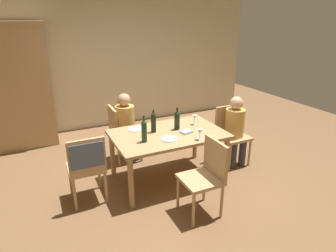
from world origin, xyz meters
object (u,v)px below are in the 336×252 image
wine_bottle_short_olive (154,122)px  wine_glass_centre (200,132)px  person_woman_host (127,122)px  chair_near (207,172)px  dinner_plate_host (169,139)px  armoire_cabinet (16,87)px  chair_far_left (120,130)px  wine_bottle_dark_red (144,130)px  chair_left_end (87,162)px  chair_right_end (230,131)px  dinner_plate_guest_left (136,129)px  dining_table (168,138)px  person_man_bearded (236,126)px  wine_bottle_tall_green (177,120)px  wine_glass_near_left (195,118)px

wine_bottle_short_olive → wine_glass_centre: bearing=-48.8°
person_woman_host → wine_bottle_short_olive: bearing=11.2°
chair_near → dinner_plate_host: (-0.17, 0.66, 0.20)m
armoire_cabinet → chair_far_left: armoire_cabinet is taller
chair_near → wine_bottle_dark_red: bearing=34.0°
chair_left_end → wine_glass_centre: 1.47m
chair_right_end → person_woman_host: person_woman_host is taller
dinner_plate_guest_left → chair_left_end: bearing=-151.4°
chair_right_end → dining_table: bearing=4.3°
wine_bottle_short_olive → dining_table: bearing=-33.3°
person_woman_host → wine_bottle_short_olive: size_ratio=3.49×
chair_far_left → wine_glass_centre: bearing=29.1°
armoire_cabinet → person_man_bearded: (3.02, -2.27, -0.45)m
chair_far_left → dinner_plate_host: (0.35, -1.09, 0.20)m
armoire_cabinet → person_man_bearded: bearing=-36.9°
wine_bottle_tall_green → dinner_plate_guest_left: wine_bottle_tall_green is taller
chair_right_end → wine_bottle_tall_green: (-0.98, -0.02, 0.34)m
wine_bottle_tall_green → chair_right_end: bearing=1.3°
wine_bottle_tall_green → dinner_plate_host: 0.41m
chair_far_left → wine_glass_near_left: (0.93, -0.74, 0.30)m
armoire_cabinet → chair_left_end: bearing=-73.1°
armoire_cabinet → chair_right_end: (3.02, -2.16, -0.56)m
dining_table → chair_far_left: size_ratio=1.67×
wine_bottle_tall_green → wine_glass_near_left: size_ratio=2.19×
dinner_plate_host → person_woman_host: bearing=102.2°
person_man_bearded → dinner_plate_guest_left: person_man_bearded is taller
person_woman_host → wine_bottle_tall_green: person_woman_host is taller
wine_bottle_tall_green → wine_glass_centre: 0.47m
person_man_bearded → wine_bottle_short_olive: bearing=-5.9°
chair_near → wine_bottle_tall_green: 1.00m
armoire_cabinet → person_woman_host: bearing=-41.5°
chair_left_end → wine_bottle_short_olive: size_ratio=2.85×
chair_left_end → dinner_plate_guest_left: size_ratio=3.97×
wine_bottle_short_olive → person_man_bearded: bearing=-5.9°
person_woman_host → wine_bottle_dark_red: bearing=-4.7°
person_man_bearded → wine_glass_centre: (-0.88, -0.37, 0.19)m
dining_table → chair_near: 0.89m
wine_glass_near_left → chair_left_end: bearing=-171.2°
wine_glass_centre → chair_left_end: bearing=169.3°
wine_bottle_dark_red → wine_glass_near_left: wine_bottle_dark_red is taller
wine_bottle_short_olive → dinner_plate_guest_left: (-0.19, 0.20, -0.14)m
chair_left_end → wine_glass_centre: size_ratio=6.17×
wine_bottle_dark_red → dinner_plate_guest_left: (0.05, 0.45, -0.15)m
dinner_plate_host → wine_glass_centre: bearing=-26.1°
person_woman_host → wine_glass_centre: 1.41m
chair_far_left → person_man_bearded: 1.83m
wine_glass_near_left → wine_glass_centre: bearing=-113.5°
person_woman_host → dining_table: bearing=20.1°
chair_right_end → dinner_plate_host: bearing=13.9°
wine_bottle_short_olive → dinner_plate_guest_left: size_ratio=1.39×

